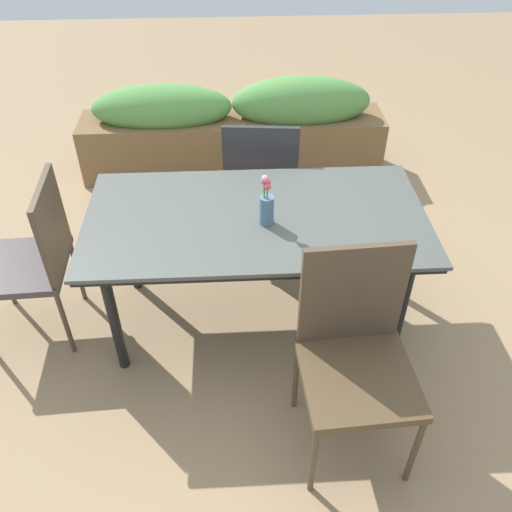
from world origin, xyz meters
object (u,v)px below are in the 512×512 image
object	(u,v)px
flower_vase	(267,206)
planter_box	(234,130)
chair_far_side	(261,176)
chair_near_right	(355,347)
chair_end_left	(34,254)
dining_table	(256,226)

from	to	relation	value
flower_vase	planter_box	bearing A→B (deg)	94.28
flower_vase	chair_far_side	bearing A→B (deg)	88.24
chair_near_right	chair_end_left	bearing A→B (deg)	-28.91
dining_table	flower_vase	world-z (taller)	flower_vase
chair_far_side	dining_table	bearing A→B (deg)	-90.09
chair_far_side	chair_end_left	xyz separation A→B (m)	(-1.26, -0.76, 0.02)
dining_table	chair_far_side	size ratio (longest dim) A/B	1.87
dining_table	chair_end_left	world-z (taller)	chair_end_left
dining_table	flower_vase	xyz separation A→B (m)	(0.05, -0.07, 0.17)
flower_vase	chair_near_right	bearing A→B (deg)	-63.34
flower_vase	planter_box	distance (m)	1.87
chair_near_right	flower_vase	size ratio (longest dim) A/B	3.69
chair_end_left	chair_near_right	size ratio (longest dim) A/B	0.93
chair_near_right	planter_box	world-z (taller)	chair_near_right
chair_end_left	flower_vase	world-z (taller)	flower_vase
chair_far_side	flower_vase	bearing A→B (deg)	-86.24
chair_far_side	planter_box	xyz separation A→B (m)	(-0.16, 0.97, -0.15)
dining_table	flower_vase	bearing A→B (deg)	-54.66
dining_table	chair_far_side	world-z (taller)	chair_far_side
chair_far_side	flower_vase	size ratio (longest dim) A/B	3.37
chair_far_side	chair_end_left	bearing A→B (deg)	-143.61
dining_table	planter_box	world-z (taller)	planter_box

